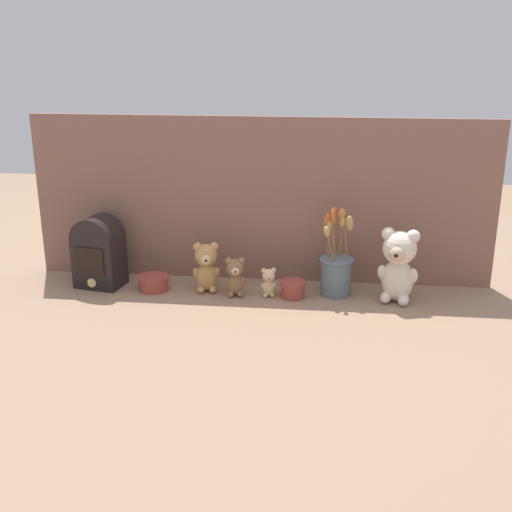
% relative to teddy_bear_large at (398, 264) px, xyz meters
% --- Properties ---
extents(ground_plane, '(4.00, 4.00, 0.00)m').
position_rel_teddy_bear_large_xyz_m(ground_plane, '(-0.50, 0.00, -0.14)').
color(ground_plane, '#8E7056').
extents(backdrop_wall, '(1.71, 0.02, 0.61)m').
position_rel_teddy_bear_large_xyz_m(backdrop_wall, '(-0.50, 0.17, 0.17)').
color(backdrop_wall, '#845B4C').
rests_on(backdrop_wall, ground).
extents(teddy_bear_large, '(0.15, 0.13, 0.26)m').
position_rel_teddy_bear_large_xyz_m(teddy_bear_large, '(0.00, 0.00, 0.00)').
color(teddy_bear_large, beige).
rests_on(teddy_bear_large, ground).
extents(teddy_bear_medium, '(0.10, 0.09, 0.18)m').
position_rel_teddy_bear_large_xyz_m(teddy_bear_medium, '(-0.68, 0.02, -0.04)').
color(teddy_bear_medium, tan).
rests_on(teddy_bear_medium, ground).
extents(teddy_bear_small, '(0.08, 0.07, 0.14)m').
position_rel_teddy_bear_large_xyz_m(teddy_bear_small, '(-0.57, -0.01, -0.06)').
color(teddy_bear_small, olive).
rests_on(teddy_bear_small, ground).
extents(teddy_bear_tiny, '(0.06, 0.05, 0.10)m').
position_rel_teddy_bear_large_xyz_m(teddy_bear_tiny, '(-0.45, -0.00, -0.08)').
color(teddy_bear_tiny, '#DBBC84').
rests_on(teddy_bear_tiny, ground).
extents(flower_vase, '(0.12, 0.13, 0.33)m').
position_rel_teddy_bear_large_xyz_m(flower_vase, '(-0.21, 0.04, -0.04)').
color(flower_vase, slate).
rests_on(flower_vase, ground).
extents(vintage_radio, '(0.18, 0.15, 0.27)m').
position_rel_teddy_bear_large_xyz_m(vintage_radio, '(-1.08, 0.03, -0.00)').
color(vintage_radio, black).
rests_on(vintage_radio, ground).
extents(decorative_tin_tall, '(0.09, 0.09, 0.06)m').
position_rel_teddy_bear_large_xyz_m(decorative_tin_tall, '(-0.36, -0.00, -0.11)').
color(decorative_tin_tall, '#993D33').
rests_on(decorative_tin_tall, ground).
extents(decorative_tin_short, '(0.12, 0.12, 0.05)m').
position_rel_teddy_bear_large_xyz_m(decorative_tin_short, '(-0.87, 0.01, -0.11)').
color(decorative_tin_short, '#993D33').
rests_on(decorative_tin_short, ground).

